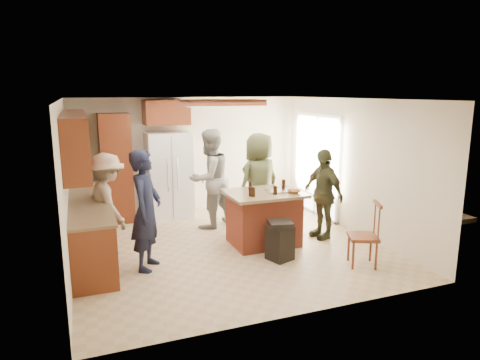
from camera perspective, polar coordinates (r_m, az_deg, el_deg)
name	(u,v)px	position (r m, az deg, el deg)	size (l,w,h in m)	color
room_shell	(377,166)	(10.76, 17.75, 1.78)	(8.00, 5.20, 5.00)	tan
person_front_left	(146,210)	(6.47, -12.40, -3.96)	(0.66, 0.48, 1.80)	black
person_behind_left	(210,179)	(8.30, -4.06, 0.18)	(0.94, 0.58, 1.93)	gray
person_behind_right	(259,182)	(8.09, 2.58, -0.30)	(0.91, 0.60, 1.87)	#3E4427
person_side_right	(323,194)	(7.84, 10.98, -1.80)	(0.95, 0.49, 1.63)	#373821
person_counter	(108,204)	(7.26, -17.20, -3.08)	(1.07, 0.50, 1.66)	tan
left_cabinetry	(85,198)	(7.21, -19.94, -2.33)	(0.64, 3.00, 2.30)	maroon
back_wall_units	(129,154)	(8.96, -14.58, 3.39)	(1.80, 0.60, 2.45)	maroon
refrigerator	(169,175)	(9.08, -9.45, 0.64)	(0.90, 0.76, 1.80)	white
kitchen_island	(264,217)	(7.46, 3.16, -5.01)	(1.28, 1.03, 0.93)	#AA432C
island_items	(276,190)	(7.31, 4.86, -1.34)	(0.94, 0.65, 0.15)	silver
trash_bin	(280,240)	(6.83, 5.36, -7.99)	(0.44, 0.44, 0.63)	black
spindle_chair	(364,237)	(6.81, 16.25, -7.30)	(0.55, 0.55, 0.99)	maroon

